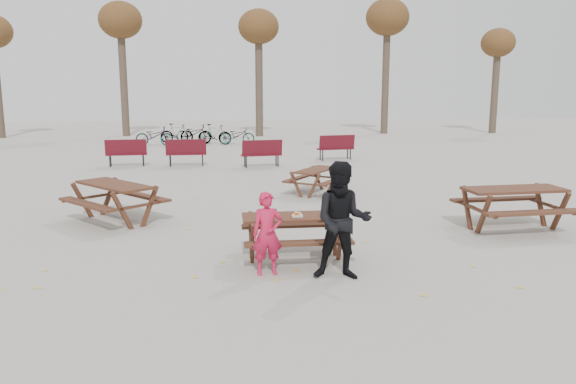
{
  "coord_description": "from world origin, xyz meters",
  "views": [
    {
      "loc": [
        -1.2,
        -9.36,
        2.98
      ],
      "look_at": [
        0.0,
        1.0,
        1.0
      ],
      "focal_mm": 35.0,
      "sensor_mm": 36.0,
      "label": 1
    }
  ],
  "objects": [
    {
      "name": "ground",
      "position": [
        0.0,
        0.0,
        0.0
      ],
      "size": [
        80.0,
        80.0,
        0.0
      ],
      "primitive_type": "plane",
      "color": "gray",
      "rests_on": "ground"
    },
    {
      "name": "adult",
      "position": [
        0.61,
        -1.09,
        0.92
      ],
      "size": [
        1.02,
        0.87,
        1.85
      ],
      "primitive_type": "imported",
      "rotation": [
        0.0,
        0.0,
        -0.2
      ],
      "color": "black",
      "rests_on": "ground"
    },
    {
      "name": "picnic_table_far",
      "position": [
        1.35,
        5.92,
        0.35
      ],
      "size": [
        1.99,
        2.07,
        0.7
      ],
      "primitive_type": null,
      "rotation": [
        0.0,
        0.0,
        0.97
      ],
      "color": "#351C13",
      "rests_on": "ground"
    },
    {
      "name": "fallen_leaves",
      "position": [
        0.5,
        2.5,
        0.0
      ],
      "size": [
        11.0,
        11.0,
        0.01
      ],
      "primitive_type": null,
      "color": "gold",
      "rests_on": "ground"
    },
    {
      "name": "picnic_table_east",
      "position": [
        4.81,
        1.49,
        0.44
      ],
      "size": [
        2.16,
        1.79,
        0.89
      ],
      "primitive_type": null,
      "rotation": [
        0.0,
        0.0,
        0.06
      ],
      "color": "#351C13",
      "rests_on": "ground"
    },
    {
      "name": "tree_row",
      "position": [
        0.9,
        25.15,
        6.19
      ],
      "size": [
        32.17,
        3.52,
        8.26
      ],
      "color": "#382B21",
      "rests_on": "ground"
    },
    {
      "name": "park_bench_row",
      "position": [
        -0.96,
        12.13,
        0.52
      ],
      "size": [
        9.77,
        2.44,
        1.03
      ],
      "color": "#5B121D",
      "rests_on": "ground"
    },
    {
      "name": "bicycle_row",
      "position": [
        -2.67,
        20.15,
        0.5
      ],
      "size": [
        6.0,
        2.2,
        1.04
      ],
      "color": "black",
      "rests_on": "ground"
    },
    {
      "name": "soda_bottle",
      "position": [
        0.01,
        -0.12,
        0.85
      ],
      "size": [
        0.07,
        0.07,
        0.17
      ],
      "color": "silver",
      "rests_on": "main_picnic_table"
    },
    {
      "name": "main_picnic_table",
      "position": [
        0.0,
        0.0,
        0.59
      ],
      "size": [
        1.8,
        1.45,
        0.78
      ],
      "color": "#351C13",
      "rests_on": "ground"
    },
    {
      "name": "food_tray",
      "position": [
        0.03,
        -0.1,
        0.79
      ],
      "size": [
        0.18,
        0.11,
        0.03
      ],
      "primitive_type": "cube",
      "color": "silver",
      "rests_on": "main_picnic_table"
    },
    {
      "name": "child",
      "position": [
        -0.53,
        -0.76,
        0.67
      ],
      "size": [
        0.51,
        0.35,
        1.34
      ],
      "primitive_type": "imported",
      "rotation": [
        0.0,
        0.0,
        0.06
      ],
      "color": "#C31840",
      "rests_on": "ground"
    },
    {
      "name": "picnic_table_north",
      "position": [
        -3.61,
        3.17,
        0.43
      ],
      "size": [
        2.52,
        2.56,
        0.86
      ],
      "primitive_type": null,
      "rotation": [
        0.0,
        0.0,
        -0.85
      ],
      "color": "#351C13",
      "rests_on": "ground"
    },
    {
      "name": "bread_roll",
      "position": [
        0.03,
        -0.1,
        0.83
      ],
      "size": [
        0.14,
        0.06,
        0.05
      ],
      "primitive_type": "ellipsoid",
      "color": "tan",
      "rests_on": "food_tray"
    }
  ]
}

